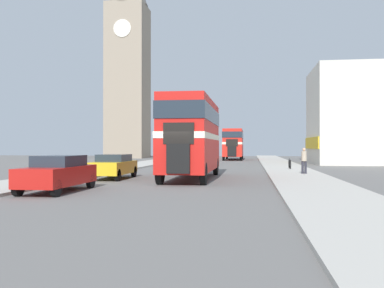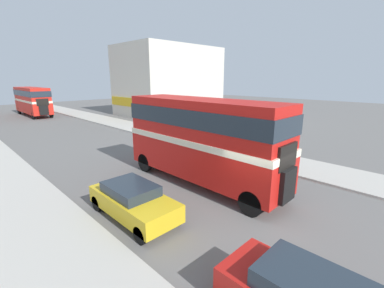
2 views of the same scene
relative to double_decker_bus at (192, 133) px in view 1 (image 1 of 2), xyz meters
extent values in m
plane|color=slate|center=(-0.69, -3.59, -2.58)|extent=(120.00, 120.00, 0.00)
cube|color=#B7B2A8|center=(6.06, -3.59, -2.52)|extent=(3.50, 120.00, 0.12)
cube|color=#B7B2A8|center=(-7.44, -3.59, -2.52)|extent=(3.50, 120.00, 0.12)
cube|color=red|center=(0.00, 0.02, -1.23)|extent=(2.37, 9.02, 1.70)
cube|color=beige|center=(0.00, 0.02, -0.23)|extent=(2.40, 9.07, 0.31)
cube|color=red|center=(0.00, 0.02, 0.85)|extent=(2.33, 8.84, 1.85)
cube|color=#232D38|center=(0.00, 0.02, 0.94)|extent=(2.40, 8.93, 0.83)
cube|color=black|center=(0.00, -4.59, -1.31)|extent=(1.07, 0.20, 1.36)
cube|color=black|center=(0.00, -4.46, -0.17)|extent=(1.42, 0.12, 0.99)
cylinder|color=black|center=(-1.05, -3.64, -2.05)|extent=(0.28, 1.07, 1.07)
cylinder|color=black|center=(1.05, -3.64, -2.05)|extent=(0.28, 1.07, 1.07)
cylinder|color=black|center=(-1.05, 3.57, -2.05)|extent=(0.28, 1.07, 1.07)
cylinder|color=black|center=(1.05, 3.57, -2.05)|extent=(0.28, 1.07, 1.07)
cube|color=red|center=(0.96, 34.32, -1.30)|extent=(2.46, 9.57, 1.56)
cube|color=beige|center=(0.96, 34.32, -0.38)|extent=(2.48, 9.62, 0.28)
cube|color=red|center=(0.96, 34.32, 0.62)|extent=(2.41, 9.38, 1.70)
cube|color=#232D38|center=(0.96, 34.32, 0.70)|extent=(2.48, 9.47, 0.77)
cube|color=black|center=(0.96, 29.43, -1.38)|extent=(1.11, 0.20, 1.25)
cube|color=black|center=(0.96, 29.57, -0.32)|extent=(1.48, 0.12, 0.91)
cylinder|color=black|center=(-0.13, 30.39, -2.05)|extent=(0.28, 1.07, 1.07)
cylinder|color=black|center=(2.05, 30.39, -2.05)|extent=(0.28, 1.07, 1.07)
cylinder|color=black|center=(-0.13, 38.14, -2.05)|extent=(0.28, 1.07, 1.07)
cylinder|color=black|center=(2.05, 38.14, -2.05)|extent=(0.28, 1.07, 1.07)
cube|color=red|center=(-4.43, -7.39, -1.93)|extent=(1.66, 4.28, 0.73)
cube|color=#232D38|center=(-4.43, -7.22, -1.35)|extent=(1.46, 2.23, 0.44)
cylinder|color=black|center=(-5.16, -9.09, -2.26)|extent=(0.20, 0.64, 0.64)
cylinder|color=black|center=(-3.70, -9.09, -2.26)|extent=(0.20, 0.64, 0.64)
cylinder|color=black|center=(-5.16, -5.70, -2.26)|extent=(0.20, 0.64, 0.64)
cylinder|color=black|center=(-3.70, -5.70, -2.26)|extent=(0.20, 0.64, 0.64)
cube|color=gold|center=(-4.41, -0.47, -1.95)|extent=(1.71, 4.06, 0.69)
cube|color=#232D38|center=(-4.41, -0.31, -1.41)|extent=(1.50, 2.11, 0.40)
cylinder|color=black|center=(-5.16, -2.05, -2.26)|extent=(0.20, 0.64, 0.64)
cylinder|color=black|center=(-3.65, -2.05, -2.26)|extent=(0.20, 0.64, 0.64)
cylinder|color=black|center=(-5.16, 1.11, -2.26)|extent=(0.20, 0.64, 0.64)
cylinder|color=black|center=(-3.65, 1.11, -2.26)|extent=(0.20, 0.64, 0.64)
cylinder|color=#282833|center=(6.47, 3.70, -2.07)|extent=(0.15, 0.15, 0.78)
cylinder|color=#282833|center=(6.65, 3.70, -2.07)|extent=(0.15, 0.15, 0.78)
cylinder|color=tan|center=(6.56, 3.70, -1.37)|extent=(0.33, 0.33, 0.62)
sphere|color=tan|center=(6.56, 3.70, -0.95)|extent=(0.21, 0.21, 0.21)
torus|color=black|center=(6.20, 8.97, -2.11)|extent=(0.05, 0.71, 0.71)
torus|color=black|center=(6.20, 10.02, -2.11)|extent=(0.05, 0.71, 0.71)
cylinder|color=black|center=(6.20, 9.49, -1.96)|extent=(0.04, 1.06, 0.34)
cylinder|color=black|center=(6.20, 9.87, -1.89)|extent=(0.04, 0.04, 0.43)
cube|color=gray|center=(-15.83, 41.33, 9.34)|extent=(5.96, 5.96, 23.85)
cylinder|color=silver|center=(-15.83, 38.30, 16.98)|extent=(2.68, 0.10, 2.68)
cube|color=beige|center=(16.78, 22.37, 2.35)|extent=(14.24, 9.80, 9.87)
cube|color=gold|center=(9.60, 22.37, -0.41)|extent=(0.12, 9.31, 1.18)
camera|label=1|loc=(3.25, -23.66, -0.75)|focal=40.00mm
camera|label=2|loc=(-9.24, -8.51, 2.76)|focal=24.00mm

